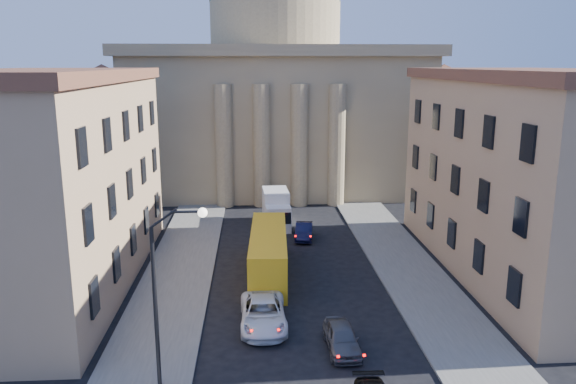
{
  "coord_description": "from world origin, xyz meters",
  "views": [
    {
      "loc": [
        -2.9,
        -16.27,
        15.07
      ],
      "look_at": [
        -0.82,
        17.18,
        7.37
      ],
      "focal_mm": 35.0,
      "sensor_mm": 36.0,
      "label": 1
    }
  ],
  "objects": [
    {
      "name": "sidewalk_left",
      "position": [
        -8.5,
        18.0,
        0.07
      ],
      "size": [
        5.0,
        60.0,
        0.15
      ],
      "primitive_type": "cube",
      "color": "#5D5B55",
      "rests_on": "ground"
    },
    {
      "name": "sidewalk_right",
      "position": [
        8.5,
        18.0,
        0.07
      ],
      "size": [
        5.0,
        60.0,
        0.15
      ],
      "primitive_type": "cube",
      "color": "#5D5B55",
      "rests_on": "ground"
    },
    {
      "name": "church",
      "position": [
        0.0,
        55.47,
        11.88
      ],
      "size": [
        68.02,
        28.76,
        36.6
      ],
      "color": "#8F7A58",
      "rests_on": "ground"
    },
    {
      "name": "building_left",
      "position": [
        -17.0,
        22.0,
        7.42
      ],
      "size": [
        11.6,
        26.6,
        14.7
      ],
      "color": "tan",
      "rests_on": "ground"
    },
    {
      "name": "building_right",
      "position": [
        17.0,
        22.0,
        7.42
      ],
      "size": [
        11.6,
        26.6,
        14.7
      ],
      "color": "tan",
      "rests_on": "ground"
    },
    {
      "name": "street_lamp",
      "position": [
        -6.97,
        8.0,
        5.29
      ],
      "size": [
        2.62,
        0.44,
        8.83
      ],
      "color": "black",
      "rests_on": "ground"
    },
    {
      "name": "car_left_mid",
      "position": [
        -2.46,
        14.15,
        0.79
      ],
      "size": [
        2.73,
        5.75,
        1.59
      ],
      "primitive_type": "imported",
      "rotation": [
        0.0,
        0.0,
        0.02
      ],
      "color": "white",
      "rests_on": "ground"
    },
    {
      "name": "car_right_far",
      "position": [
        1.7,
        11.09,
        0.71
      ],
      "size": [
        1.8,
        4.2,
        1.41
      ],
      "primitive_type": "imported",
      "rotation": [
        0.0,
        0.0,
        0.03
      ],
      "color": "#4D4E52",
      "rests_on": "ground"
    },
    {
      "name": "car_right_distant",
      "position": [
        1.44,
        30.82,
        0.69
      ],
      "size": [
        1.96,
        4.32,
        1.38
      ],
      "primitive_type": "imported",
      "rotation": [
        0.0,
        0.0,
        -0.12
      ],
      "color": "black",
      "rests_on": "ground"
    },
    {
      "name": "city_bus",
      "position": [
        -1.91,
        22.5,
        1.7
      ],
      "size": [
        3.03,
        11.31,
        3.16
      ],
      "rotation": [
        0.0,
        0.0,
        -0.04
      ],
      "color": "yellow",
      "rests_on": "ground"
    },
    {
      "name": "box_truck",
      "position": [
        -0.8,
        35.24,
        1.53
      ],
      "size": [
        2.55,
        5.99,
        3.24
      ],
      "rotation": [
        0.0,
        0.0,
        0.04
      ],
      "color": "silver",
      "rests_on": "ground"
    }
  ]
}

